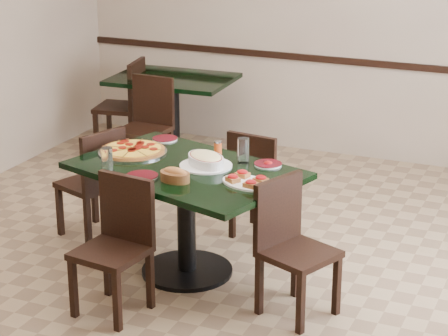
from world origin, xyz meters
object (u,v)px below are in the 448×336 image
at_px(main_table, 186,194).
at_px(bread_basket, 175,175).
at_px(chair_right, 290,240).
at_px(chair_left, 96,178).
at_px(back_chair_left, 127,101).
at_px(lasagna_casserole, 206,160).
at_px(bruschetta_platter, 246,180).
at_px(pepperoni_pizza, 133,150).
at_px(chair_far, 258,180).
at_px(back_chair_near, 148,121).
at_px(back_table, 173,101).
at_px(chair_near, 118,238).

xyz_separation_m(main_table, bread_basket, (0.05, -0.26, 0.22)).
relative_size(main_table, chair_right, 1.94).
bearing_deg(bread_basket, chair_left, 158.36).
xyz_separation_m(chair_left, back_chair_left, (-0.82, 1.90, 0.03)).
distance_m(lasagna_casserole, bruschetta_platter, 0.42).
bearing_deg(pepperoni_pizza, chair_left, 160.17).
relative_size(chair_far, back_chair_near, 0.95).
distance_m(back_table, chair_left, 2.00).
relative_size(back_chair_near, bruschetta_platter, 2.13).
relative_size(pepperoni_pizza, bruschetta_platter, 1.16).
bearing_deg(chair_far, back_table, -38.97).
xyz_separation_m(chair_near, back_chair_left, (-1.51, 2.77, 0.03)).
xyz_separation_m(back_table, chair_near, (1.05, -2.84, -0.06)).
bearing_deg(bread_basket, back_chair_left, 134.11).
bearing_deg(chair_far, pepperoni_pizza, 48.37).
bearing_deg(chair_far, chair_near, 81.14).
height_order(chair_right, bread_basket, same).
bearing_deg(back_chair_left, back_chair_near, 35.09).
relative_size(chair_right, back_chair_left, 0.95).
distance_m(chair_far, chair_left, 1.17).
relative_size(pepperoni_pizza, bread_basket, 2.14).
bearing_deg(bruschetta_platter, pepperoni_pizza, -174.72).
relative_size(main_table, bruschetta_platter, 4.04).
bearing_deg(chair_far, back_chair_near, -26.96).
distance_m(chair_far, bread_basket, 1.06).
xyz_separation_m(main_table, lasagna_casserole, (0.11, 0.07, 0.23)).
distance_m(chair_near, back_chair_near, 2.51).
xyz_separation_m(chair_near, chair_left, (-0.69, 0.88, -0.00)).
bearing_deg(main_table, back_chair_left, 144.02).
distance_m(chair_left, bread_basket, 1.10).
bearing_deg(lasagna_casserole, pepperoni_pizza, -148.96).
bearing_deg(back_chair_left, chair_left, 13.26).
bearing_deg(main_table, chair_left, 178.55).
bearing_deg(bruschetta_platter, bread_basket, -142.37).
distance_m(back_table, chair_right, 3.18).
height_order(pepperoni_pizza, bread_basket, bread_basket).
bearing_deg(back_table, chair_far, -48.92).
distance_m(pepperoni_pizza, bread_basket, 0.65).
relative_size(chair_near, pepperoni_pizza, 1.78).
bearing_deg(back_chair_left, back_table, 88.21).
xyz_separation_m(chair_left, bruschetta_platter, (1.34, -0.40, 0.31)).
relative_size(main_table, chair_left, 1.96).
xyz_separation_m(chair_left, bread_basket, (0.91, -0.53, 0.33)).
bearing_deg(chair_right, lasagna_casserole, 89.45).
xyz_separation_m(chair_far, chair_near, (-0.39, -1.33, 0.01)).
relative_size(chair_near, chair_left, 1.01).
bearing_deg(chair_far, main_table, 80.66).
xyz_separation_m(back_chair_near, lasagna_casserole, (1.31, -1.62, 0.32)).
xyz_separation_m(back_table, back_chair_left, (-0.45, -0.07, -0.03)).
height_order(chair_near, back_chair_left, back_chair_left).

